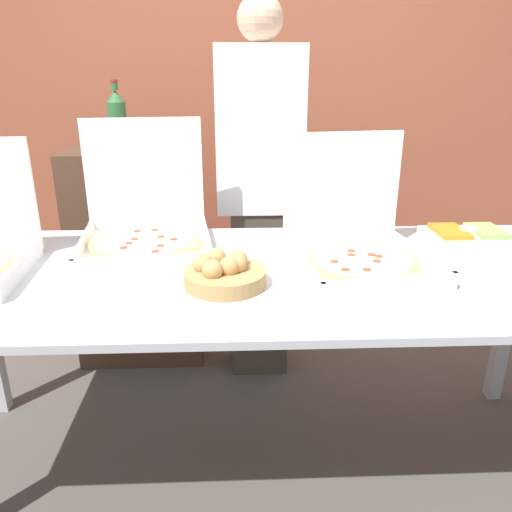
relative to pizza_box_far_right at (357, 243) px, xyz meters
name	(u,v)px	position (x,y,z in m)	size (l,w,h in m)	color
ground_plane	(256,469)	(-0.35, -0.04, -0.94)	(16.00, 16.00, 0.00)	#514C47
brick_wall_behind	(245,87)	(-0.35, 1.66, 0.46)	(10.00, 0.06, 2.80)	#9E5138
buffet_table	(256,293)	(-0.35, -0.04, -0.16)	(2.45, 0.96, 0.86)	#B7BABF
pizza_box_far_right	(357,243)	(0.00, 0.00, 0.00)	(0.50, 0.52, 0.44)	white
pizza_box_near_left	(146,225)	(-0.76, 0.24, 0.00)	(0.52, 0.54, 0.47)	white
veggie_tray	(468,235)	(0.50, 0.24, -0.06)	(0.33, 0.23, 0.05)	white
bread_basket	(224,273)	(-0.46, -0.16, -0.04)	(0.26, 0.26, 0.10)	tan
sideboard_podium	(141,255)	(-0.93, 0.93, -0.37)	(0.65, 0.46, 1.13)	#4C3323
soda_bottle	(117,118)	(-1.00, 0.99, 0.34)	(0.09, 0.09, 0.33)	#2D6638
soda_can_silver	(175,135)	(-0.72, 0.96, 0.26)	(0.07, 0.07, 0.12)	silver
person_guest_cap	(260,193)	(-0.30, 0.72, 0.01)	(0.40, 0.22, 1.80)	#473D33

